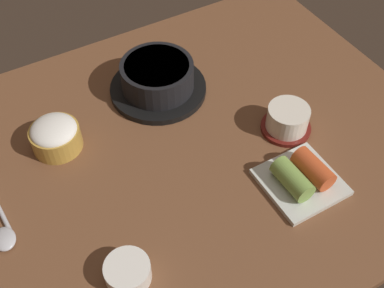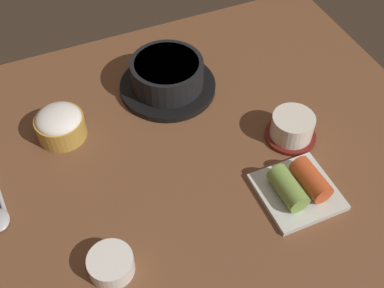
{
  "view_description": "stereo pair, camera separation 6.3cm",
  "coord_description": "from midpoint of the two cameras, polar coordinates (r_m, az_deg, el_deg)",
  "views": [
    {
      "loc": [
        -26.05,
        -51.19,
        71.41
      ],
      "look_at": [
        2.0,
        -2.0,
        5.0
      ],
      "focal_mm": 45.16,
      "sensor_mm": 36.0,
      "label": 1
    },
    {
      "loc": [
        -20.37,
        -54.02,
        71.41
      ],
      "look_at": [
        2.0,
        -2.0,
        5.0
      ],
      "focal_mm": 45.16,
      "sensor_mm": 36.0,
      "label": 2
    }
  ],
  "objects": [
    {
      "name": "stone_pot",
      "position": [
        0.99,
        -5.94,
        7.59
      ],
      "size": [
        19.92,
        19.92,
        7.08
      ],
      "color": "black",
      "rests_on": "dining_table"
    },
    {
      "name": "kimchi_plate",
      "position": [
        0.85,
        10.77,
        -3.99
      ],
      "size": [
        12.97,
        12.97,
        4.79
      ],
      "color": "silver",
      "rests_on": "dining_table"
    },
    {
      "name": "side_bowl_near",
      "position": [
        0.76,
        -10.07,
        -14.73
      ],
      "size": [
        7.12,
        7.12,
        3.38
      ],
      "color": "white",
      "rests_on": "dining_table"
    },
    {
      "name": "rice_bowl",
      "position": [
        0.93,
        -17.76,
        0.92
      ],
      "size": [
        9.24,
        9.24,
        6.1
      ],
      "color": "#B78C38",
      "rests_on": "dining_table"
    },
    {
      "name": "tea_cup_with_saucer",
      "position": [
        0.93,
        9.29,
        2.78
      ],
      "size": [
        9.7,
        9.7,
        5.35
      ],
      "color": "maroon",
      "rests_on": "dining_table"
    },
    {
      "name": "dining_table",
      "position": [
        0.91,
        -3.72,
        -1.36
      ],
      "size": [
        100.0,
        76.0,
        2.0
      ],
      "primitive_type": "cube",
      "color": "brown",
      "rests_on": "ground"
    },
    {
      "name": "spoon",
      "position": [
        0.87,
        -23.6,
        -8.92
      ],
      "size": [
        3.6,
        19.0,
        1.35
      ],
      "color": "#B7B7BC",
      "rests_on": "dining_table"
    }
  ]
}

